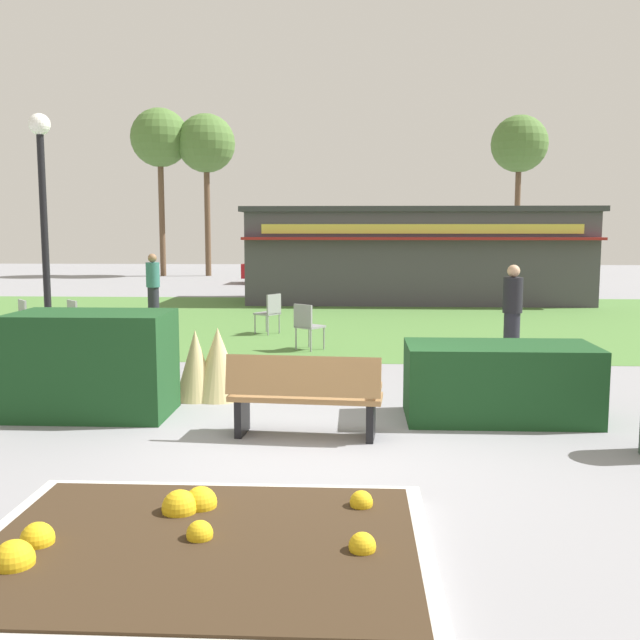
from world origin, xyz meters
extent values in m
plane|color=gray|center=(0.00, 0.00, 0.00)|extent=(80.00, 80.00, 0.00)
cube|color=#4C7A38|center=(0.00, 10.99, 0.00)|extent=(36.00, 12.00, 0.01)
cube|color=beige|center=(-0.58, -2.69, 0.07)|extent=(3.20, 2.51, 0.14)
cube|color=#382819|center=(-0.58, -2.69, 0.14)|extent=(2.96, 2.27, 0.04)
sphere|color=gold|center=(0.53, -1.94, 0.19)|extent=(0.18, 0.18, 0.18)
sphere|color=gold|center=(-1.71, -2.74, 0.19)|extent=(0.23, 0.23, 0.23)
sphere|color=gold|center=(-0.61, -2.60, 0.19)|extent=(0.19, 0.19, 0.19)
sphere|color=gold|center=(-0.87, -2.13, 0.19)|extent=(0.28, 0.28, 0.28)
sphere|color=gold|center=(-0.73, -2.02, 0.19)|extent=(0.26, 0.26, 0.26)
sphere|color=gold|center=(-1.72, -3.07, 0.19)|extent=(0.27, 0.27, 0.27)
sphere|color=gold|center=(0.53, -2.74, 0.19)|extent=(0.19, 0.19, 0.19)
cube|color=#9E7547|center=(-0.08, 0.53, 0.45)|extent=(1.73, 0.62, 0.06)
cube|color=#9E7547|center=(-0.10, 0.31, 0.73)|extent=(1.70, 0.27, 0.44)
cube|color=black|center=(-0.81, 0.59, 0.23)|extent=(0.12, 0.45, 0.45)
cube|color=black|center=(0.65, 0.47, 0.23)|extent=(0.12, 0.45, 0.45)
cube|color=#9E7547|center=(-0.89, 0.59, 0.57)|extent=(0.10, 0.44, 0.06)
cube|color=#9E7547|center=(0.73, 0.46, 0.57)|extent=(0.10, 0.44, 0.06)
cube|color=#19421E|center=(-2.79, 1.34, 0.65)|extent=(1.91, 1.10, 1.29)
cube|color=#19421E|center=(2.23, 1.38, 0.46)|extent=(2.26, 1.10, 0.92)
cone|color=#D1BC7F|center=(-1.40, 2.29, 0.49)|extent=(0.72, 0.72, 0.98)
cone|color=#D1BC7F|center=(-1.70, 2.22, 0.48)|extent=(0.57, 0.57, 0.96)
cylinder|color=black|center=(-4.82, 4.81, 0.10)|extent=(0.22, 0.22, 0.20)
cylinder|color=black|center=(-4.82, 4.81, 1.94)|extent=(0.12, 0.12, 3.88)
sphere|color=white|center=(-4.82, 4.81, 4.04)|extent=(0.36, 0.36, 0.36)
cube|color=#47424C|center=(2.35, 16.00, 1.40)|extent=(10.43, 3.51, 2.81)
cube|color=#333338|center=(2.35, 16.00, 2.89)|extent=(10.73, 3.81, 0.16)
cube|color=maroon|center=(2.35, 14.07, 2.02)|extent=(10.53, 0.36, 0.08)
cube|color=#D8CC4C|center=(2.35, 14.23, 2.30)|extent=(9.38, 0.04, 0.28)
cube|color=gray|center=(-6.39, 6.74, 0.45)|extent=(0.62, 0.62, 0.04)
cube|color=gray|center=(-6.24, 6.87, 0.67)|extent=(0.32, 0.36, 0.44)
cylinder|color=gray|center=(-6.66, 6.76, 0.23)|extent=(0.03, 0.03, 0.45)
cylinder|color=gray|center=(-6.41, 6.47, 0.23)|extent=(0.03, 0.03, 0.45)
cylinder|color=gray|center=(-6.37, 7.01, 0.23)|extent=(0.03, 0.03, 0.45)
cylinder|color=gray|center=(-6.12, 6.72, 0.23)|extent=(0.03, 0.03, 0.45)
cube|color=gray|center=(-5.06, 6.97, 0.45)|extent=(0.62, 0.62, 0.04)
cube|color=gray|center=(-5.20, 6.83, 0.67)|extent=(0.33, 0.35, 0.44)
cylinder|color=gray|center=(-4.79, 6.96, 0.23)|extent=(0.03, 0.03, 0.45)
cylinder|color=gray|center=(-5.05, 7.24, 0.23)|extent=(0.03, 0.03, 0.45)
cylinder|color=gray|center=(-5.07, 6.70, 0.23)|extent=(0.03, 0.03, 0.45)
cylinder|color=gray|center=(-5.32, 6.98, 0.23)|extent=(0.03, 0.03, 0.45)
cube|color=gray|center=(-1.49, 8.51, 0.45)|extent=(0.61, 0.61, 0.04)
cube|color=gray|center=(-1.33, 8.40, 0.67)|extent=(0.28, 0.39, 0.44)
cylinder|color=gray|center=(-1.54, 8.78, 0.23)|extent=(0.03, 0.03, 0.45)
cylinder|color=gray|center=(-1.75, 8.47, 0.23)|extent=(0.03, 0.03, 0.45)
cylinder|color=gray|center=(-1.23, 8.56, 0.23)|extent=(0.03, 0.03, 0.45)
cylinder|color=gray|center=(-1.44, 8.25, 0.23)|extent=(0.03, 0.03, 0.45)
cube|color=gray|center=(-0.41, 6.42, 0.45)|extent=(0.62, 0.62, 0.04)
cube|color=gray|center=(-0.53, 6.26, 0.67)|extent=(0.37, 0.30, 0.44)
cylinder|color=gray|center=(-0.14, 6.45, 0.23)|extent=(0.03, 0.03, 0.45)
cylinder|color=gray|center=(-0.44, 6.69, 0.23)|extent=(0.03, 0.03, 0.45)
cylinder|color=gray|center=(-0.37, 6.15, 0.23)|extent=(0.03, 0.03, 0.45)
cylinder|color=gray|center=(-0.67, 6.38, 0.23)|extent=(0.03, 0.03, 0.45)
cylinder|color=#23232D|center=(-4.64, 10.69, 0.42)|extent=(0.28, 0.28, 0.85)
cylinder|color=#336B66|center=(-4.64, 10.69, 1.16)|extent=(0.34, 0.34, 0.62)
sphere|color=#8C6647|center=(-4.64, 10.69, 1.58)|extent=(0.22, 0.22, 0.22)
cylinder|color=#23232D|center=(3.21, 5.45, 0.42)|extent=(0.28, 0.28, 0.85)
cylinder|color=black|center=(3.21, 5.45, 1.16)|extent=(0.34, 0.34, 0.62)
sphere|color=tan|center=(3.21, 5.45, 1.58)|extent=(0.22, 0.22, 0.22)
cube|color=maroon|center=(-2.16, 23.39, 0.55)|extent=(4.27, 1.96, 0.60)
cube|color=black|center=(-2.31, 23.39, 0.98)|extent=(2.37, 1.67, 0.44)
cylinder|color=black|center=(-0.82, 24.26, 0.32)|extent=(0.65, 0.24, 0.64)
cylinder|color=black|center=(-0.89, 22.42, 0.32)|extent=(0.65, 0.24, 0.64)
cylinder|color=black|center=(-3.43, 24.36, 0.32)|extent=(0.65, 0.24, 0.64)
cylinder|color=black|center=(-3.50, 22.52, 0.32)|extent=(0.65, 0.24, 0.64)
cube|color=#2D6638|center=(2.92, 23.39, 0.55)|extent=(4.27, 1.97, 0.60)
cube|color=black|center=(2.77, 23.39, 0.98)|extent=(2.37, 1.67, 0.44)
cylinder|color=black|center=(4.25, 24.26, 0.32)|extent=(0.65, 0.25, 0.64)
cylinder|color=black|center=(4.18, 22.42, 0.32)|extent=(0.65, 0.25, 0.64)
cylinder|color=black|center=(1.65, 24.36, 0.32)|extent=(0.65, 0.25, 0.64)
cylinder|color=black|center=(1.58, 22.52, 0.32)|extent=(0.65, 0.25, 0.64)
cylinder|color=brown|center=(-6.80, 28.24, 2.64)|extent=(0.28, 0.28, 5.29)
sphere|color=#4C7233|center=(-6.80, 28.24, 6.39)|extent=(2.80, 2.80, 2.80)
cylinder|color=brown|center=(-9.02, 28.15, 2.78)|extent=(0.28, 0.28, 5.55)
sphere|color=#4C7233|center=(-9.02, 28.15, 6.65)|extent=(2.80, 2.80, 2.80)
cylinder|color=brown|center=(8.50, 30.05, 2.69)|extent=(0.28, 0.28, 5.38)
sphere|color=#4C7233|center=(8.50, 30.05, 6.48)|extent=(2.80, 2.80, 2.80)
camera|label=1|loc=(0.48, -7.46, 2.32)|focal=41.16mm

